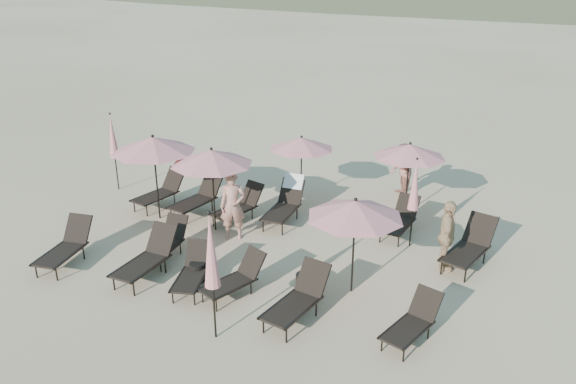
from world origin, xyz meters
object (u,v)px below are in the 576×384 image
at_px(lounger_9, 286,202).
at_px(umbrella_open_3, 301,143).
at_px(beachgoer_c, 447,236).
at_px(lounger_2, 193,271).
at_px(lounger_0, 66,246).
at_px(lounger_1, 147,257).
at_px(lounger_6, 161,191).
at_px(lounger_8, 239,205).
at_px(beachgoer_b, 402,171).
at_px(side_table_1, 305,283).
at_px(beachgoer_a, 233,206).
at_px(lounger_12, 166,241).
at_px(umbrella_closed_0, 211,252).
at_px(side_table_0, 198,272).
at_px(lounger_7, 198,197).
at_px(lounger_10, 400,219).
at_px(umbrella_closed_1, 415,185).
at_px(umbrella_open_4, 410,151).
at_px(umbrella_open_2, 355,209).
at_px(umbrella_closed_2, 113,137).
at_px(lounger_11, 470,246).
at_px(lounger_3, 235,278).
at_px(umbrella_open_1, 212,157).
at_px(umbrella_open_0, 153,145).
at_px(lounger_5, 413,322).
at_px(lounger_4, 298,298).

distance_m(lounger_9, umbrella_open_3, 1.97).
bearing_deg(beachgoer_c, lounger_2, 113.50).
distance_m(lounger_0, lounger_1, 2.19).
distance_m(lounger_6, lounger_8, 2.65).
xyz_separation_m(umbrella_open_3, beachgoer_b, (2.65, 1.70, -1.00)).
relative_size(side_table_1, beachgoer_a, 0.24).
distance_m(lounger_12, umbrella_closed_0, 3.93).
relative_size(umbrella_closed_0, side_table_0, 5.97).
xyz_separation_m(lounger_7, lounger_8, (1.34, 0.07, -0.04)).
bearing_deg(lounger_10, umbrella_closed_0, -103.07).
bearing_deg(umbrella_closed_1, side_table_1, -115.62).
xyz_separation_m(lounger_7, umbrella_open_4, (5.48, 2.50, 1.46)).
distance_m(lounger_1, umbrella_open_4, 7.67).
relative_size(lounger_10, umbrella_open_3, 0.79).
xyz_separation_m(umbrella_open_2, umbrella_closed_2, (-8.94, 2.57, -0.22)).
bearing_deg(umbrella_open_2, lounger_11, 48.50).
xyz_separation_m(umbrella_closed_0, side_table_0, (-1.53, 1.62, -1.64)).
distance_m(umbrella_closed_0, side_table_0, 2.77).
xyz_separation_m(lounger_9, side_table_0, (-0.33, -3.88, -0.33)).
bearing_deg(side_table_0, umbrella_closed_2, 146.82).
bearing_deg(lounger_9, umbrella_closed_1, -4.83).
xyz_separation_m(umbrella_open_2, beachgoer_a, (-3.73, 1.15, -1.06)).
bearing_deg(lounger_0, lounger_1, -1.67).
relative_size(side_table_0, side_table_1, 1.03).
xyz_separation_m(lounger_3, beachgoer_c, (3.87, 3.15, 0.46)).
xyz_separation_m(beachgoer_b, beachgoer_c, (2.16, -4.03, 0.01)).
bearing_deg(umbrella_open_2, lounger_7, 158.75).
bearing_deg(beachgoer_c, umbrella_open_1, 84.68).
height_order(lounger_11, umbrella_closed_2, umbrella_closed_2).
bearing_deg(umbrella_open_0, side_table_1, -17.87).
bearing_deg(lounger_6, beachgoer_a, -7.26).
bearing_deg(lounger_5, umbrella_open_0, 178.52).
distance_m(umbrella_open_3, beachgoer_a, 3.27).
distance_m(lounger_11, umbrella_closed_1, 1.95).
height_order(lounger_4, lounger_5, lounger_4).
distance_m(lounger_7, side_table_1, 5.28).
height_order(umbrella_open_2, umbrella_closed_0, umbrella_closed_0).
bearing_deg(lounger_4, lounger_3, -179.05).
xyz_separation_m(umbrella_open_4, umbrella_closed_2, (-8.90, -2.08, -0.17)).
bearing_deg(lounger_2, lounger_1, 163.72).
bearing_deg(umbrella_open_4, umbrella_open_1, -143.19).
relative_size(umbrella_closed_1, beachgoer_a, 1.30).
bearing_deg(umbrella_open_3, lounger_10, -15.50).
bearing_deg(umbrella_open_0, lounger_6, 124.29).
relative_size(lounger_5, lounger_6, 0.87).
distance_m(lounger_12, umbrella_closed_1, 6.31).
bearing_deg(side_table_0, beachgoer_b, 68.41).
xyz_separation_m(lounger_0, umbrella_closed_2, (-2.30, 4.36, 1.30)).
bearing_deg(lounger_4, beachgoer_c, 64.53).
xyz_separation_m(lounger_8, lounger_10, (4.35, 1.09, -0.01)).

